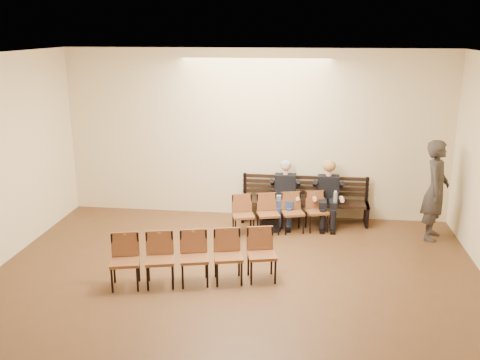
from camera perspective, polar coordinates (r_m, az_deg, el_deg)
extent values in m
plane|color=#55361D|center=(7.12, -2.70, -17.14)|extent=(10.00, 10.00, 0.00)
cube|color=beige|center=(11.13, 1.62, 4.88)|extent=(8.00, 0.02, 3.50)
cube|color=white|center=(5.98, -3.15, 12.22)|extent=(8.00, 10.00, 0.02)
cube|color=black|center=(11.14, 6.86, -3.35)|extent=(2.60, 0.90, 0.45)
cube|color=silver|center=(10.80, 4.56, -2.00)|extent=(0.34, 0.28, 0.23)
cylinder|color=silver|center=(10.65, 10.11, -2.44)|extent=(0.09, 0.09, 0.24)
cube|color=black|center=(10.64, 3.06, -4.74)|extent=(0.39, 0.29, 0.26)
imported|color=#332E29|center=(10.61, 20.22, -0.28)|extent=(0.76, 0.93, 2.20)
cube|color=brown|center=(10.48, 4.35, -3.59)|extent=(1.93, 0.93, 0.77)
cube|color=brown|center=(8.45, -4.90, -8.36)|extent=(2.60, 1.07, 0.84)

